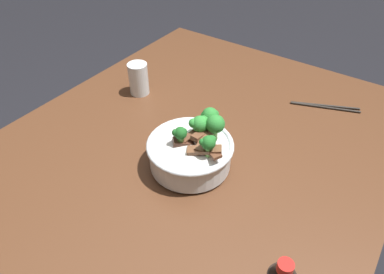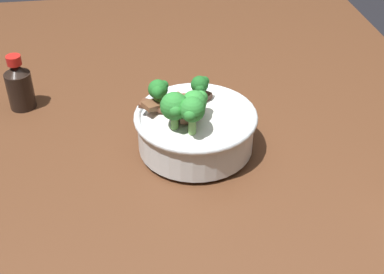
# 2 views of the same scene
# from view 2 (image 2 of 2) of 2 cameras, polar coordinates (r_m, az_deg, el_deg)

# --- Properties ---
(dining_table) EXTENTS (1.44, 0.99, 0.81)m
(dining_table) POSITION_cam_2_polar(r_m,az_deg,el_deg) (1.05, 2.13, -4.14)
(dining_table) COLOR #56331E
(dining_table) RESTS_ON ground
(rice_bowl) EXTENTS (0.21, 0.21, 0.15)m
(rice_bowl) POSITION_cam_2_polar(r_m,az_deg,el_deg) (0.92, 0.28, 1.41)
(rice_bowl) COLOR silver
(rice_bowl) RESTS_ON dining_table
(soy_sauce_bottle) EXTENTS (0.05, 0.05, 0.11)m
(soy_sauce_bottle) POSITION_cam_2_polar(r_m,az_deg,el_deg) (1.10, -17.97, 5.28)
(soy_sauce_bottle) COLOR black
(soy_sauce_bottle) RESTS_ON dining_table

